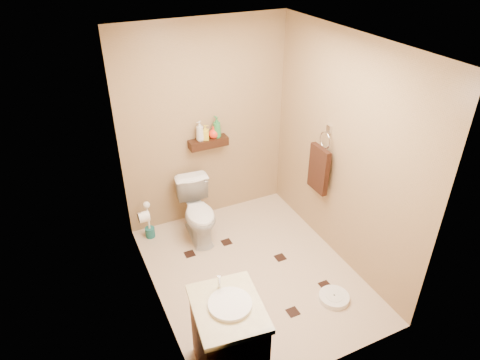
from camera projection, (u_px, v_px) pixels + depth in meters
ground at (253, 273)px, 4.56m from camera, size 2.50×2.50×0.00m
wall_back at (205, 126)px, 4.90m from camera, size 2.00×0.04×2.40m
wall_front at (336, 259)px, 2.97m from camera, size 2.00×0.04×2.40m
wall_left at (148, 202)px, 3.57m from camera, size 0.04×2.50×2.40m
wall_right at (343, 154)px, 4.30m from camera, size 0.04×2.50×2.40m
ceiling at (257, 43)px, 3.31m from camera, size 2.00×2.50×0.02m
wall_shelf at (208, 143)px, 4.93m from camera, size 0.46×0.14×0.10m
floor_accents at (257, 272)px, 4.56m from camera, size 1.21×1.34×0.01m
toilet at (199, 212)px, 4.92m from camera, size 0.45×0.71×0.69m
vanity at (229, 339)px, 3.36m from camera, size 0.59×0.68×0.88m
bathroom_scale at (334, 297)px, 4.22m from camera, size 0.37×0.37×0.06m
toilet_brush at (149, 225)px, 4.99m from camera, size 0.11×0.11×0.49m
towel_ring at (319, 167)px, 4.59m from camera, size 0.12×0.30×0.76m
toilet_paper at (144, 217)px, 4.40m from camera, size 0.12×0.11×0.12m
bottle_a at (200, 131)px, 4.81m from camera, size 0.12×0.12×0.24m
bottle_b at (205, 132)px, 4.85m from camera, size 0.11×0.11×0.18m
bottle_c at (214, 132)px, 4.89m from camera, size 0.16×0.16×0.14m
bottle_d at (217, 127)px, 4.88m from camera, size 0.12×0.12×0.25m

